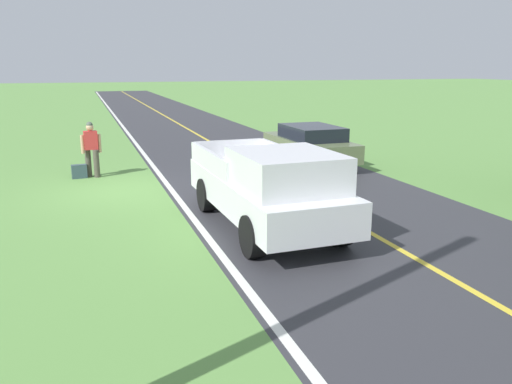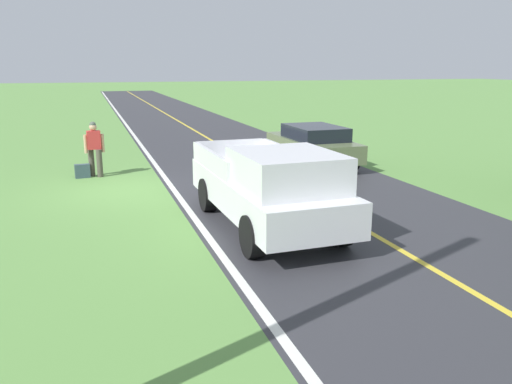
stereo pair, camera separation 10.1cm
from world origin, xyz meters
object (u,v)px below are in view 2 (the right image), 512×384
hitchhiker_walking (94,146)px  suitcase_carried (82,171)px  pickup_truck_passing (271,186)px  sedan_near_oncoming (313,144)px

hitchhiker_walking → suitcase_carried: bearing=16.2°
pickup_truck_passing → sedan_near_oncoming: (-3.91, -6.45, -0.21)m
pickup_truck_passing → sedan_near_oncoming: bearing=-121.2°
pickup_truck_passing → sedan_near_oncoming: pickup_truck_passing is taller
hitchhiker_walking → suitcase_carried: size_ratio=3.80×
hitchhiker_walking → sedan_near_oncoming: hitchhiker_walking is taller
suitcase_carried → sedan_near_oncoming: bearing=82.4°
hitchhiker_walking → sedan_near_oncoming: size_ratio=0.40×
sedan_near_oncoming → hitchhiker_walking: bearing=-3.4°
suitcase_carried → pickup_truck_passing: 7.83m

